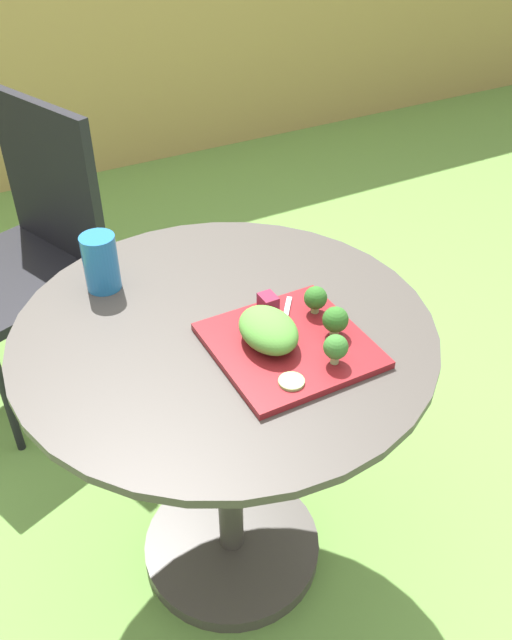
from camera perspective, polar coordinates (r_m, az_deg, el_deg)
ground_plane at (r=1.81m, az=-2.04°, el=-19.01°), size 12.00×12.00×0.00m
patio_table at (r=1.47m, az=-2.41°, el=-9.59°), size 0.81×0.81×0.73m
patio_chair at (r=2.05m, az=-18.91°, el=6.56°), size 0.57×0.57×0.90m
salad_plate at (r=1.22m, az=2.88°, el=-2.16°), size 0.27×0.27×0.01m
drinking_glass at (r=1.38m, az=-13.08°, el=4.58°), size 0.07×0.07×0.12m
fork at (r=1.24m, az=2.37°, el=-0.54°), size 0.11×0.13×0.00m
lettuce_mound at (r=1.19m, az=1.06°, el=-0.84°), size 0.10×0.13×0.06m
broccoli_floret_0 at (r=1.15m, az=6.82°, el=-2.34°), size 0.04×0.04×0.06m
broccoli_floret_1 at (r=1.27m, az=5.10°, el=1.87°), size 0.04×0.04×0.06m
broccoli_floret_2 at (r=1.22m, az=6.80°, el=0.01°), size 0.05×0.05×0.06m
cucumber_slice_0 at (r=1.13m, az=3.04°, el=-5.26°), size 0.05×0.05×0.01m
beet_chunk_0 at (r=1.27m, az=1.04°, el=1.40°), size 0.03×0.04×0.04m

